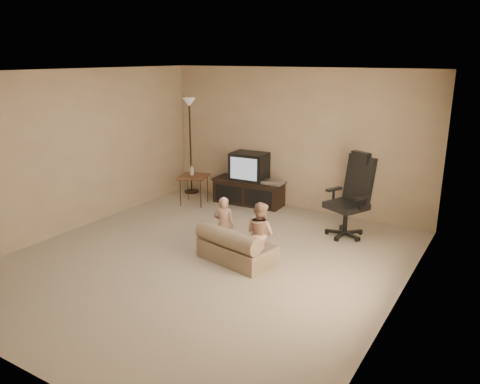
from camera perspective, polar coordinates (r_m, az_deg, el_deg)
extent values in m
plane|color=#BDAB96|center=(6.48, -4.15, -8.25)|extent=(5.50, 5.50, 0.00)
plane|color=white|center=(5.90, -4.66, 14.45)|extent=(5.50, 5.50, 0.00)
plane|color=#C3AE87|center=(8.40, 6.67, 6.34)|extent=(5.00, 0.00, 5.00)
plane|color=#C3AE87|center=(4.26, -26.61, -5.20)|extent=(5.00, 0.00, 5.00)
plane|color=#C3AE87|center=(7.77, -19.60, 4.70)|extent=(0.00, 5.50, 5.50)
plane|color=#C3AE87|center=(5.07, 19.21, -1.06)|extent=(0.00, 5.50, 5.50)
cube|color=black|center=(8.77, 1.08, -0.12)|extent=(1.33, 0.54, 0.42)
cube|color=black|center=(8.70, 1.09, 1.38)|extent=(1.37, 0.58, 0.04)
cube|color=black|center=(8.71, -1.43, -0.21)|extent=(0.54, 0.05, 0.32)
cube|color=black|center=(8.43, 2.21, -0.77)|extent=(0.54, 0.05, 0.32)
cube|color=black|center=(8.65, 1.15, 3.16)|extent=(0.68, 0.50, 0.51)
cube|color=silver|center=(8.45, 0.43, 2.84)|extent=(0.53, 0.04, 0.40)
cube|color=silver|center=(8.44, 4.04, 1.19)|extent=(0.39, 0.28, 0.06)
cylinder|color=black|center=(7.35, 12.71, -3.41)|extent=(0.07, 0.07, 0.41)
cube|color=black|center=(7.28, 12.83, -1.64)|extent=(0.68, 0.68, 0.09)
cube|color=black|center=(7.35, 14.35, 1.53)|extent=(0.53, 0.37, 0.73)
cube|color=black|center=(7.27, 14.53, 4.13)|extent=(0.32, 0.22, 0.17)
cube|color=black|center=(7.40, 11.37, 0.34)|extent=(0.19, 0.29, 0.04)
cube|color=black|center=(7.04, 14.56, -0.69)|extent=(0.19, 0.29, 0.04)
cube|color=brown|center=(8.71, -5.66, 1.91)|extent=(0.62, 0.62, 0.03)
cylinder|color=black|center=(8.67, -7.28, -0.04)|extent=(0.01, 0.01, 0.54)
cylinder|color=black|center=(8.54, -4.81, -0.22)|extent=(0.01, 0.01, 0.54)
cylinder|color=black|center=(9.03, -6.38, 0.64)|extent=(0.01, 0.01, 0.54)
cylinder|color=black|center=(8.90, -3.99, 0.48)|extent=(0.01, 0.01, 0.54)
cylinder|color=#F0E6CF|center=(8.75, -5.90, 2.52)|extent=(0.07, 0.07, 0.14)
cone|color=beige|center=(8.72, -5.92, 3.12)|extent=(0.06, 0.06, 0.05)
cylinder|color=black|center=(9.62, -5.90, 0.08)|extent=(0.30, 0.30, 0.03)
cylinder|color=black|center=(9.41, -6.06, 5.31)|extent=(0.03, 0.03, 1.80)
cone|color=beige|center=(9.28, -6.23, 10.82)|extent=(0.25, 0.25, 0.17)
cube|color=#9E846B|center=(6.39, -0.35, -7.23)|extent=(1.11, 0.75, 0.27)
cylinder|color=#9E846B|center=(6.18, -1.49, -5.63)|extent=(1.03, 0.44, 0.24)
imported|color=tan|center=(6.56, -1.97, -4.02)|extent=(0.35, 0.29, 0.82)
imported|color=tan|center=(6.18, 2.46, -5.09)|extent=(0.46, 0.32, 0.86)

